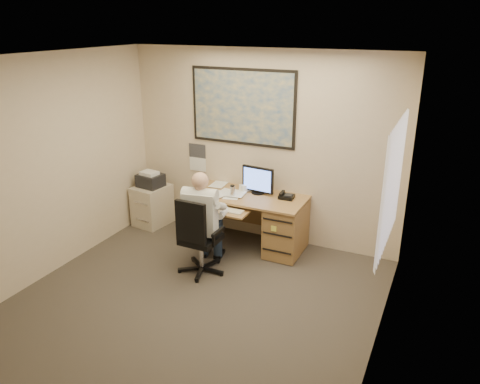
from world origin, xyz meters
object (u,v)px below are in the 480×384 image
at_px(person, 202,223).
at_px(desk, 271,219).
at_px(filing_cabinet, 152,202).
at_px(office_chair, 199,251).

bearing_deg(person, desk, 48.32).
relative_size(filing_cabinet, person, 0.66).
height_order(filing_cabinet, person, person).
xyz_separation_m(desk, filing_cabinet, (-1.99, 0.02, -0.07)).
xyz_separation_m(office_chair, person, (-0.00, 0.08, 0.36)).
relative_size(desk, filing_cabinet, 1.84).
bearing_deg(office_chair, desk, 62.09).
relative_size(filing_cabinet, office_chair, 0.84).
relative_size(desk, office_chair, 1.55).
distance_m(office_chair, person, 0.37).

